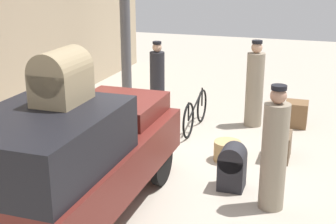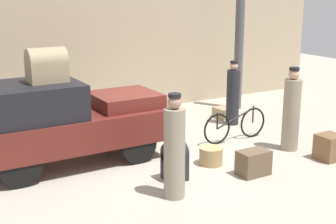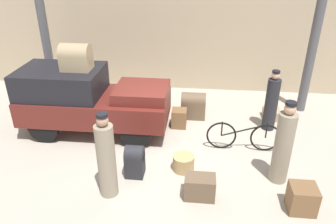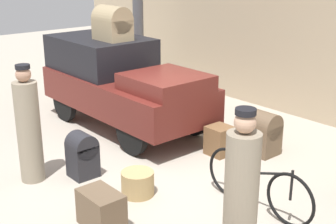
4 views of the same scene
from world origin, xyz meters
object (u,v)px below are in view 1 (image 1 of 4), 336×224
at_px(bicycle, 195,112).
at_px(suitcase_small_leather, 232,166).
at_px(trunk_wicker_pale, 296,114).
at_px(porter_with_bicycle, 255,87).
at_px(truck, 75,154).
at_px(conductor_in_dark_uniform, 157,81).
at_px(suitcase_black_upright, 279,146).
at_px(suitcase_tan_flat, 120,139).
at_px(trunk_on_truck_roof, 61,77).
at_px(porter_lifting_near_truck, 274,153).
at_px(trunk_large_brown, 136,102).
at_px(trunk_barrel_dark, 100,122).
at_px(wicker_basket, 227,151).

distance_m(bicycle, suitcase_small_leather, 2.75).
bearing_deg(trunk_wicker_pale, porter_with_bicycle, 106.33).
distance_m(truck, bicycle, 4.10).
bearing_deg(suitcase_small_leather, conductor_in_dark_uniform, 36.56).
relative_size(trunk_wicker_pale, suitcase_small_leather, 0.74).
bearing_deg(suitcase_black_upright, conductor_in_dark_uniform, 58.51).
height_order(suitcase_tan_flat, trunk_on_truck_roof, trunk_on_truck_roof).
xyz_separation_m(bicycle, suitcase_small_leather, (-2.45, -1.27, 0.00)).
bearing_deg(trunk_wicker_pale, porter_lifting_near_truck, 178.74).
bearing_deg(trunk_on_truck_roof, truck, 0.00).
height_order(porter_lifting_near_truck, conductor_in_dark_uniform, porter_lifting_near_truck).
bearing_deg(suitcase_black_upright, suitcase_tan_flat, 102.39).
bearing_deg(trunk_wicker_pale, conductor_in_dark_uniform, 91.74).
xyz_separation_m(truck, conductor_in_dark_uniform, (4.83, 0.58, -0.18)).
distance_m(trunk_wicker_pale, suitcase_small_leather, 3.44).
bearing_deg(trunk_wicker_pale, trunk_large_brown, 88.40).
distance_m(porter_with_bicycle, suitcase_tan_flat, 3.18).
bearing_deg(trunk_on_truck_roof, trunk_barrel_dark, 19.42).
distance_m(trunk_barrel_dark, trunk_large_brown, 2.31).
height_order(bicycle, porter_lifting_near_truck, porter_lifting_near_truck).
height_order(wicker_basket, trunk_on_truck_roof, trunk_on_truck_roof).
distance_m(bicycle, wicker_basket, 1.72).
height_order(truck, trunk_large_brown, truck).
bearing_deg(suitcase_black_upright, trunk_wicker_pale, -4.75).
height_order(wicker_basket, porter_with_bicycle, porter_with_bicycle).
xyz_separation_m(wicker_basket, conductor_in_dark_uniform, (2.21, 2.13, 0.60)).
bearing_deg(truck, trunk_large_brown, 13.39).
distance_m(suitcase_small_leather, trunk_on_truck_roof, 3.06).
distance_m(trunk_wicker_pale, suitcase_tan_flat, 3.95).
relative_size(wicker_basket, suitcase_black_upright, 0.79).
bearing_deg(trunk_barrel_dark, suitcase_small_leather, -112.14).
relative_size(porter_with_bicycle, suitcase_small_leather, 2.56).
height_order(truck, trunk_barrel_dark, truck).
height_order(suitcase_black_upright, trunk_on_truck_roof, trunk_on_truck_roof).
distance_m(bicycle, suitcase_black_upright, 2.11).
height_order(trunk_wicker_pale, suitcase_tan_flat, trunk_wicker_pale).
xyz_separation_m(trunk_wicker_pale, trunk_on_truck_roof, (-5.13, 2.58, 1.79)).
relative_size(porter_with_bicycle, trunk_wicker_pale, 3.46).
distance_m(bicycle, trunk_barrel_dark, 2.05).
relative_size(porter_lifting_near_truck, trunk_wicker_pale, 3.41).
xyz_separation_m(conductor_in_dark_uniform, suitcase_black_upright, (-1.83, -3.00, -0.54)).
distance_m(bicycle, trunk_large_brown, 2.05).
bearing_deg(conductor_in_dark_uniform, trunk_barrel_dark, 167.68).
distance_m(trunk_wicker_pale, trunk_on_truck_roof, 6.01).
height_order(porter_with_bicycle, trunk_large_brown, porter_with_bicycle).
relative_size(truck, porter_with_bicycle, 2.07).
bearing_deg(trunk_large_brown, porter_lifting_near_truck, -136.35).
relative_size(porter_lifting_near_truck, suitcase_black_upright, 3.00).
xyz_separation_m(conductor_in_dark_uniform, suitcase_small_leather, (-3.26, -2.42, -0.40)).
xyz_separation_m(suitcase_small_leather, suitcase_tan_flat, (0.80, 2.27, -0.12)).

